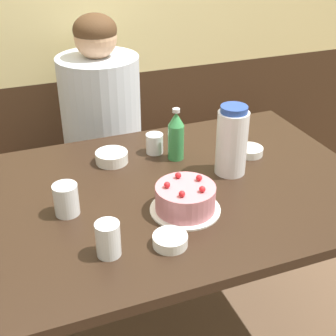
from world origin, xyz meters
TOP-DOWN VIEW (x-y plane):
  - bench_seat at (0.00, 0.83)m, footprint 2.07×0.38m
  - dining_table at (0.00, 0.00)m, footprint 1.35×0.95m
  - birthday_cake at (-0.03, -0.14)m, footprint 0.23×0.23m
  - water_pitcher at (0.22, 0.03)m, footprint 0.11×0.11m
  - soju_bottle at (0.08, 0.19)m, footprint 0.06×0.06m
  - bowl_soup_white at (0.36, 0.12)m, footprint 0.10×0.10m
  - bowl_rice_small at (-0.13, -0.29)m, footprint 0.10×0.10m
  - bowl_side_dish at (-0.16, 0.25)m, footprint 0.12×0.12m
  - glass_water_tall at (-0.38, -0.02)m, footprint 0.08×0.08m
  - glass_tumbler_short at (-0.31, -0.26)m, footprint 0.07×0.07m
  - glass_shot_small at (0.02, 0.27)m, footprint 0.07×0.07m
  - person_teal_shirt at (-0.08, 0.73)m, footprint 0.37×0.37m

SIDE VIEW (x-z plane):
  - bench_seat at x=0.00m, z-range 0.00..0.43m
  - person_teal_shirt at x=-0.08m, z-range -0.01..1.21m
  - dining_table at x=0.00m, z-range 0.29..1.06m
  - bowl_soup_white at x=0.36m, z-range 0.77..0.80m
  - bowl_rice_small at x=-0.13m, z-range 0.77..0.80m
  - bowl_side_dish at x=-0.16m, z-range 0.77..0.81m
  - glass_shot_small at x=0.02m, z-range 0.77..0.84m
  - birthday_cake at x=-0.03m, z-range 0.76..0.86m
  - glass_water_tall at x=-0.38m, z-range 0.77..0.87m
  - glass_tumbler_short at x=-0.31m, z-range 0.77..0.87m
  - soju_bottle at x=0.08m, z-range 0.76..0.96m
  - water_pitcher at x=0.22m, z-range 0.76..1.02m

